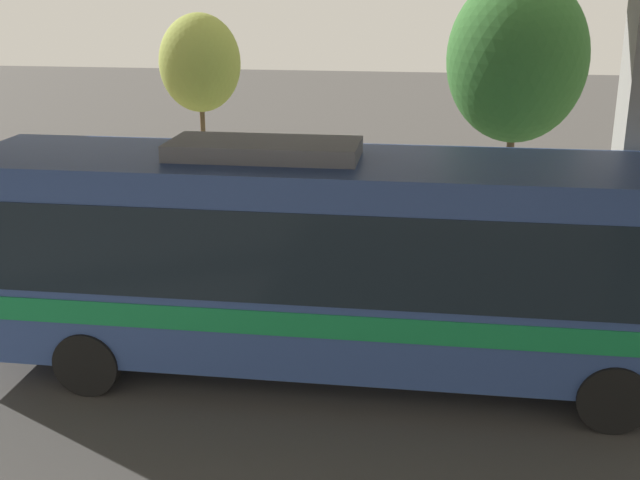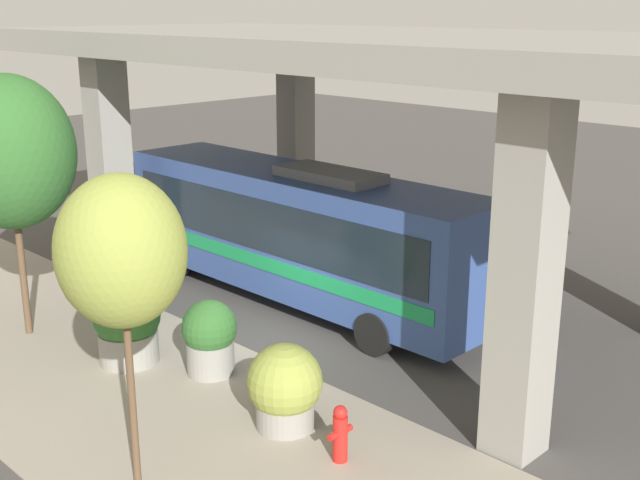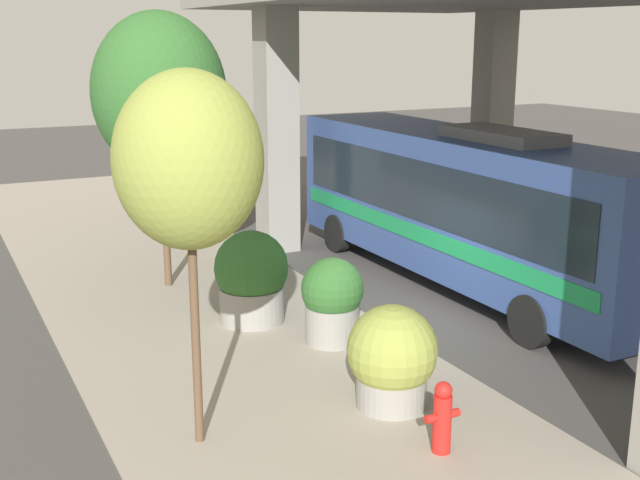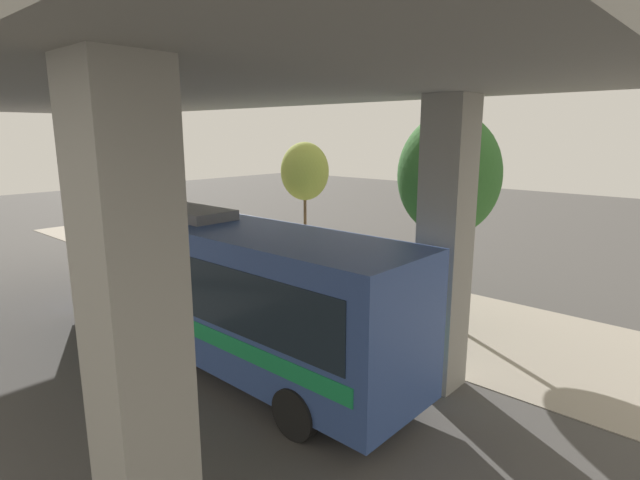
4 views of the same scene
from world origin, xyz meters
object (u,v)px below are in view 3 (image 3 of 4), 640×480
object	(u,v)px
bus	(465,200)
street_tree_far	(188,161)
planter_front	(332,300)
fire_hydrant	(442,417)
street_tree_near	(159,94)
planter_middle	(392,358)
planter_back	(252,278)

from	to	relation	value
bus	street_tree_far	world-z (taller)	street_tree_far
bus	planter_front	xyz separation A→B (m)	(-4.30, -1.80, -1.17)
fire_hydrant	street_tree_near	world-z (taller)	street_tree_near
fire_hydrant	street_tree_near	bearing A→B (deg)	97.24
fire_hydrant	street_tree_far	bearing A→B (deg)	147.77
bus	planter_front	world-z (taller)	bus
bus	street_tree_near	distance (m)	7.13
planter_middle	street_tree_near	distance (m)	8.46
bus	street_tree_far	bearing A→B (deg)	-150.95
planter_front	planter_back	distance (m)	1.94
fire_hydrant	planter_middle	size ratio (longest dim) A/B	0.65
planter_middle	street_tree_near	world-z (taller)	street_tree_near
planter_back	planter_middle	bearing A→B (deg)	-83.94
fire_hydrant	street_tree_far	world-z (taller)	street_tree_far
bus	fire_hydrant	world-z (taller)	bus
planter_front	planter_back	bearing A→B (deg)	117.88
planter_middle	planter_back	bearing A→B (deg)	96.06
planter_front	street_tree_far	world-z (taller)	street_tree_far
planter_front	planter_back	xyz separation A→B (m)	(-0.91, 1.71, 0.09)
fire_hydrant	planter_front	world-z (taller)	planter_front
street_tree_near	planter_back	bearing A→B (deg)	-75.16
street_tree_near	street_tree_far	world-z (taller)	street_tree_near
street_tree_near	bus	bearing A→B (deg)	-26.45
fire_hydrant	planter_back	world-z (taller)	planter_back
fire_hydrant	bus	bearing A→B (deg)	51.38
planter_back	street_tree_near	size ratio (longest dim) A/B	0.31
planter_middle	bus	bearing A→B (deg)	44.03
planter_middle	planter_back	distance (m)	4.52
bus	street_tree_far	size ratio (longest dim) A/B	2.16
planter_front	street_tree_near	xyz separation A→B (m)	(-1.72, 4.80, 3.53)
bus	planter_front	distance (m)	4.81
planter_back	street_tree_far	world-z (taller)	street_tree_far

